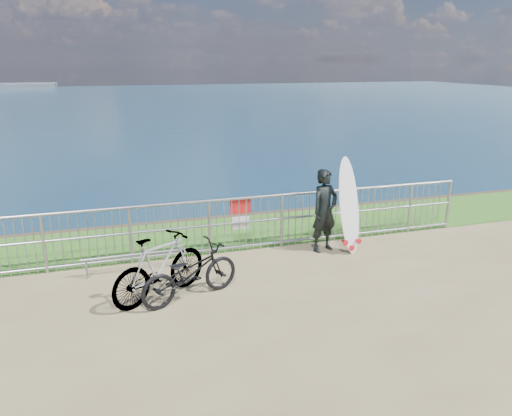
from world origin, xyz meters
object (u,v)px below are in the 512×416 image
object	(u,v)px
surfer	(325,211)
bicycle_far	(160,267)
bicycle_near	(190,273)
surfboard	(349,209)

from	to	relation	value
surfer	bicycle_far	size ratio (longest dim) A/B	0.93
surfer	bicycle_near	bearing A→B (deg)	-173.11
bicycle_far	surfboard	bearing A→B (deg)	-106.94
surfer	surfboard	bearing A→B (deg)	-44.39
surfer	surfboard	world-z (taller)	surfboard
surfboard	bicycle_near	distance (m)	3.57
bicycle_near	surfer	bearing A→B (deg)	-86.47
surfboard	bicycle_near	size ratio (longest dim) A/B	1.12
surfboard	bicycle_far	distance (m)	3.94
surfboard	bicycle_near	world-z (taller)	surfboard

